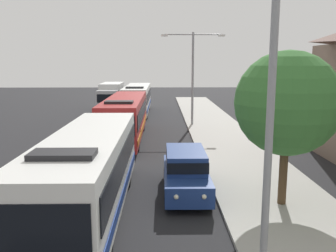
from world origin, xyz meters
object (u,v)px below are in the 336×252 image
object	(u,v)px
bus_lead	(89,170)
streetlamp_mid	(193,69)
bus_middle	(137,98)
box_truck_oncoming	(111,96)
bus_second_in_line	(125,116)
roadside_tree	(287,103)
streetlamp_near	(272,81)
white_suv	(186,170)

from	to	relation	value
bus_lead	streetlamp_mid	size ratio (longest dim) A/B	1.36
bus_lead	bus_middle	distance (m)	26.76
box_truck_oncoming	bus_second_in_line	bearing A→B (deg)	-78.84
bus_second_in_line	bus_middle	size ratio (longest dim) A/B	0.98
bus_middle	roadside_tree	bearing A→B (deg)	-74.33
bus_second_in_line	streetlamp_near	distance (m)	18.35
box_truck_oncoming	roadside_tree	distance (m)	31.48
bus_middle	box_truck_oncoming	world-z (taller)	bus_middle
streetlamp_mid	bus_lead	bearing A→B (deg)	-105.89
bus_second_in_line	streetlamp_near	world-z (taller)	streetlamp_near
bus_middle	streetlamp_mid	world-z (taller)	streetlamp_mid
box_truck_oncoming	streetlamp_mid	world-z (taller)	streetlamp_mid
box_truck_oncoming	streetlamp_near	xyz separation A→B (m)	(8.70, -33.93, 3.44)
bus_lead	white_suv	size ratio (longest dim) A/B	2.20
bus_lead	bus_middle	world-z (taller)	same
box_truck_oncoming	streetlamp_mid	size ratio (longest dim) A/B	0.94
streetlamp_mid	streetlamp_near	bearing A→B (deg)	-90.00
bus_lead	streetlamp_near	world-z (taller)	streetlamp_near
bus_second_in_line	streetlamp_mid	xyz separation A→B (m)	(5.40, 5.66, 3.35)
box_truck_oncoming	roadside_tree	world-z (taller)	roadside_tree
bus_middle	streetlamp_mid	bearing A→B (deg)	-55.30
box_truck_oncoming	roadside_tree	bearing A→B (deg)	-70.15
white_suv	streetlamp_near	bearing A→B (deg)	-74.08
bus_lead	bus_middle	bearing A→B (deg)	90.00
bus_lead	streetlamp_near	bearing A→B (deg)	-35.76
box_truck_oncoming	streetlamp_mid	xyz separation A→B (m)	(8.70, -11.08, 3.34)
streetlamp_mid	bus_second_in_line	bearing A→B (deg)	-133.65
bus_second_in_line	white_suv	world-z (taller)	bus_second_in_line
bus_second_in_line	box_truck_oncoming	world-z (taller)	bus_second_in_line
bus_second_in_line	bus_middle	xyz separation A→B (m)	(0.00, 13.45, 0.00)
bus_lead	box_truck_oncoming	distance (m)	30.22
streetlamp_mid	roadside_tree	world-z (taller)	streetlamp_mid
box_truck_oncoming	bus_middle	bearing A→B (deg)	-44.82
box_truck_oncoming	streetlamp_mid	bearing A→B (deg)	-51.85
roadside_tree	white_suv	bearing A→B (deg)	156.95
bus_second_in_line	roadside_tree	bearing A→B (deg)	-60.08
bus_middle	box_truck_oncoming	size ratio (longest dim) A/B	1.62
roadside_tree	bus_lead	bearing A→B (deg)	-175.99
bus_middle	white_suv	bearing A→B (deg)	-81.48
white_suv	box_truck_oncoming	world-z (taller)	box_truck_oncoming
white_suv	streetlamp_near	xyz separation A→B (m)	(1.70, -5.96, 4.11)
bus_middle	streetlamp_mid	xyz separation A→B (m)	(5.40, -7.80, 3.35)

